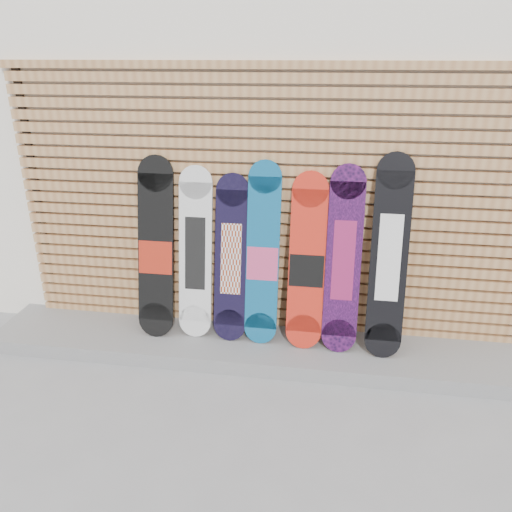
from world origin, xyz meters
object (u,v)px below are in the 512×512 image
object	(u,v)px
snowboard_3	(263,256)
snowboard_4	(307,263)
snowboard_0	(156,250)
snowboard_6	(389,258)
snowboard_1	(195,253)
snowboard_5	(343,260)
snowboard_2	(231,259)

from	to	relation	value
snowboard_3	snowboard_4	bearing A→B (deg)	-2.02
snowboard_0	snowboard_3	xyz separation A→B (m)	(0.88, 0.02, -0.01)
snowboard_6	snowboard_3	bearing A→B (deg)	178.24
snowboard_0	snowboard_1	bearing A→B (deg)	4.94
snowboard_0	snowboard_5	xyz separation A→B (m)	(1.52, -0.00, -0.00)
snowboard_2	snowboard_5	distance (m)	0.90
snowboard_3	snowboard_4	distance (m)	0.36
snowboard_0	snowboard_3	bearing A→B (deg)	0.98
snowboard_0	snowboard_4	bearing A→B (deg)	0.12
snowboard_3	snowboard_1	bearing A→B (deg)	178.65
snowboard_2	snowboard_3	size ratio (longest dim) A/B	0.92
snowboard_0	snowboard_5	size ratio (longest dim) A/B	1.02
snowboard_3	snowboard_4	xyz separation A→B (m)	(0.35, -0.01, -0.04)
snowboard_1	snowboard_6	world-z (taller)	snowboard_6
snowboard_2	snowboard_5	xyz separation A→B (m)	(0.89, -0.02, 0.05)
snowboard_1	snowboard_0	bearing A→B (deg)	-175.06
snowboard_3	snowboard_0	bearing A→B (deg)	-179.02
snowboard_3	snowboard_2	bearing A→B (deg)	179.11
snowboard_0	snowboard_3	world-z (taller)	snowboard_0
snowboard_1	snowboard_4	size ratio (longest dim) A/B	1.01
snowboard_3	snowboard_5	distance (m)	0.64
snowboard_4	snowboard_6	xyz separation A→B (m)	(0.62, -0.02, 0.09)
snowboard_1	snowboard_6	distance (m)	1.54
snowboard_4	snowboard_6	distance (m)	0.63
snowboard_0	snowboard_3	size ratio (longest dim) A/B	1.01
snowboard_2	snowboard_5	size ratio (longest dim) A/B	0.93
snowboard_4	snowboard_0	bearing A→B (deg)	-179.88
snowboard_2	snowboard_3	world-z (taller)	snowboard_3
snowboard_5	snowboard_6	distance (m)	0.34
snowboard_6	snowboard_5	bearing A→B (deg)	177.69
snowboard_1	snowboard_3	xyz separation A→B (m)	(0.56, -0.01, 0.02)
snowboard_1	snowboard_4	xyz separation A→B (m)	(0.91, -0.03, -0.02)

